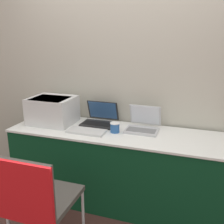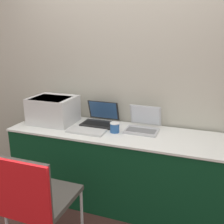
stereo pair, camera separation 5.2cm
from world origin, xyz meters
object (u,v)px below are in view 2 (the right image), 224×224
object	(u,v)px
laptop_left	(100,119)
coffee_cup	(115,127)
chair	(35,196)
laptop_right	(143,125)
external_keyboard	(86,131)
printer	(53,109)

from	to	relation	value
laptop_left	coffee_cup	world-z (taller)	laptop_left
laptop_left	chair	bearing A→B (deg)	-93.48
laptop_left	chair	xyz separation A→B (m)	(-0.06, -1.06, -0.26)
chair	laptop_left	bearing A→B (deg)	86.52
laptop_right	coffee_cup	distance (m)	0.28
laptop_left	external_keyboard	world-z (taller)	laptop_left
laptop_right	chair	bearing A→B (deg)	-117.26
printer	coffee_cup	size ratio (longest dim) A/B	4.68
chair	printer	bearing A→B (deg)	113.63
printer	laptop_right	size ratio (longest dim) A/B	1.44
chair	coffee_cup	bearing A→B (deg)	71.44
laptop_left	chair	size ratio (longest dim) A/B	0.39
printer	coffee_cup	bearing A→B (deg)	-4.84
laptop_left	external_keyboard	xyz separation A→B (m)	(-0.03, -0.28, -0.04)
coffee_cup	chair	size ratio (longest dim) A/B	0.11
laptop_left	laptop_right	distance (m)	0.47
printer	coffee_cup	world-z (taller)	printer
laptop_left	coffee_cup	size ratio (longest dim) A/B	3.54
laptop_right	external_keyboard	world-z (taller)	laptop_right
printer	external_keyboard	distance (m)	0.49
printer	laptop_left	size ratio (longest dim) A/B	1.32
printer	coffee_cup	xyz separation A→B (m)	(0.70, -0.06, -0.10)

